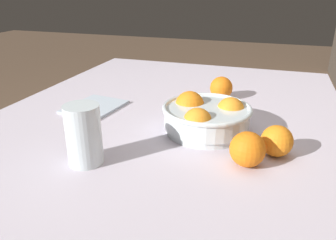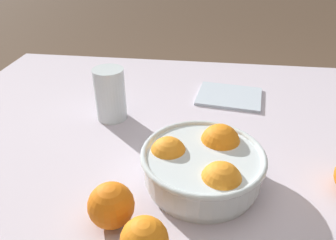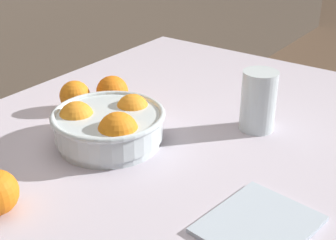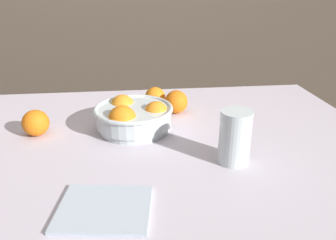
{
  "view_description": "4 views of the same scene",
  "coord_description": "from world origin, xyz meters",
  "px_view_note": "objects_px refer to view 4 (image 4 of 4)",
  "views": [
    {
      "loc": [
        0.81,
        0.28,
        1.12
      ],
      "look_at": [
        0.12,
        0.06,
        0.81
      ],
      "focal_mm": 35.0,
      "sensor_mm": 36.0,
      "label": 1
    },
    {
      "loc": [
        0.02,
        0.62,
        1.18
      ],
      "look_at": [
        0.1,
        0.02,
        0.81
      ],
      "focal_mm": 35.0,
      "sensor_mm": 36.0,
      "label": 2
    },
    {
      "loc": [
        -0.6,
        -0.47,
        1.22
      ],
      "look_at": [
        0.11,
        0.05,
        0.79
      ],
      "focal_mm": 50.0,
      "sensor_mm": 36.0,
      "label": 3
    },
    {
      "loc": [
        0.02,
        -0.77,
        1.16
      ],
      "look_at": [
        0.11,
        0.01,
        0.82
      ],
      "focal_mm": 35.0,
      "sensor_mm": 36.0,
      "label": 4
    }
  ],
  "objects_px": {
    "orange_loose_aside": "(155,97)",
    "orange_loose_front": "(176,102)",
    "fruit_bowl": "(133,116)",
    "juice_glass": "(235,140)",
    "orange_loose_near_bowl": "(36,123)"
  },
  "relations": [
    {
      "from": "fruit_bowl",
      "to": "orange_loose_front",
      "type": "xyz_separation_m",
      "value": [
        0.14,
        0.12,
        -0.0
      ]
    },
    {
      "from": "orange_loose_aside",
      "to": "juice_glass",
      "type": "bearing_deg",
      "value": -67.66
    },
    {
      "from": "orange_loose_near_bowl",
      "to": "fruit_bowl",
      "type": "bearing_deg",
      "value": 1.34
    },
    {
      "from": "fruit_bowl",
      "to": "orange_loose_near_bowl",
      "type": "relative_size",
      "value": 3.07
    },
    {
      "from": "juice_glass",
      "to": "orange_loose_front",
      "type": "relative_size",
      "value": 1.73
    },
    {
      "from": "juice_glass",
      "to": "orange_loose_front",
      "type": "height_order",
      "value": "juice_glass"
    },
    {
      "from": "fruit_bowl",
      "to": "juice_glass",
      "type": "height_order",
      "value": "juice_glass"
    },
    {
      "from": "fruit_bowl",
      "to": "orange_loose_aside",
      "type": "xyz_separation_m",
      "value": [
        0.08,
        0.18,
        -0.01
      ]
    },
    {
      "from": "juice_glass",
      "to": "orange_loose_aside",
      "type": "distance_m",
      "value": 0.43
    },
    {
      "from": "juice_glass",
      "to": "orange_loose_near_bowl",
      "type": "relative_size",
      "value": 1.76
    },
    {
      "from": "fruit_bowl",
      "to": "orange_loose_aside",
      "type": "relative_size",
      "value": 3.22
    },
    {
      "from": "orange_loose_aside",
      "to": "orange_loose_front",
      "type": "bearing_deg",
      "value": -41.66
    },
    {
      "from": "fruit_bowl",
      "to": "orange_loose_near_bowl",
      "type": "distance_m",
      "value": 0.28
    },
    {
      "from": "fruit_bowl",
      "to": "orange_loose_front",
      "type": "height_order",
      "value": "fruit_bowl"
    },
    {
      "from": "juice_glass",
      "to": "orange_loose_aside",
      "type": "relative_size",
      "value": 1.84
    }
  ]
}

